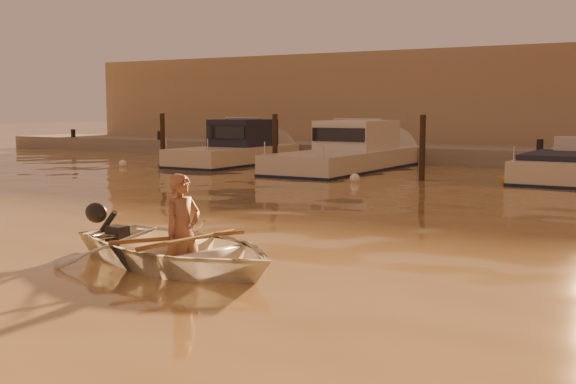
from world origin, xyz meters
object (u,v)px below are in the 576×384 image
Objects in this scene: moored_boat_2 at (347,152)px; dinghy at (178,249)px; moored_boat_1 at (234,148)px; person at (183,232)px; waterfront_building at (528,104)px; moored_boat_3 at (562,173)px.

dinghy is at bearing -72.23° from moored_boat_2.
dinghy is 18.39m from moored_boat_1.
waterfront_building is (-1.24, 26.52, 1.89)m from person.
dinghy is 0.58× the size of moored_boat_3.
dinghy is at bearing 90.00° from person.
moored_boat_2 is at bearing 29.73° from dinghy.
waterfront_building is at bearing 14.44° from dinghy.
dinghy is 16.28m from moored_boat_2.
moored_boat_1 reaches higher than dinghy.
moored_boat_1 reaches higher than person.
moored_boat_3 is at bearing 0.00° from moored_boat_1.
moored_boat_1 is 14.17m from waterfront_building.
waterfront_building is at bearing 107.64° from moored_boat_3.
person is at bearing -57.23° from moored_boat_1.
dinghy is 0.27m from person.
moored_boat_1 is at bearing 180.00° from moored_boat_2.
person reaches higher than dinghy.
waterfront_building reaches higher than moored_boat_3.
moored_boat_2 is (-4.97, 15.50, 0.37)m from dinghy.
moored_boat_2 is 11.78m from waterfront_building.
waterfront_building is (8.75, 11.00, 1.77)m from moored_boat_1.
moored_boat_1 is 0.15× the size of waterfront_building.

